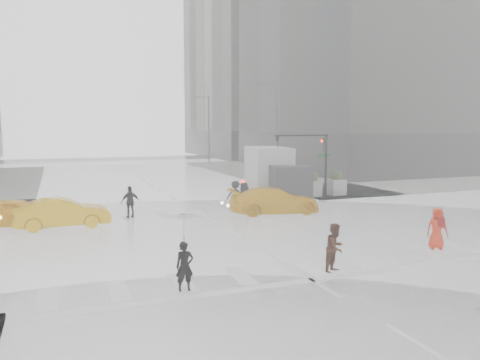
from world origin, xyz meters
name	(u,v)px	position (x,y,z in m)	size (l,w,h in m)	color
ground	(233,233)	(0.00, 0.00, 0.00)	(120.00, 120.00, 0.00)	black
sidewalk_ne	(357,178)	(19.50, 17.50, 0.07)	(35.00, 35.00, 0.15)	gray
building_ne	(381,6)	(29.00, 27.00, 19.21)	(26.05, 26.05, 42.00)	gray
building_ne_far	(274,63)	(29.00, 56.00, 16.27)	(26.05, 26.05, 36.00)	#A7A091
road_markings	(233,233)	(0.00, 0.00, 0.01)	(18.00, 48.00, 0.01)	silver
traffic_signal_pole	(314,153)	(9.01, 8.01, 3.22)	(4.45, 0.42, 4.50)	black
street_lamp_near	(275,127)	(10.87, 18.00, 4.95)	(2.15, 0.22, 9.00)	#59595B
street_lamp_far	(208,127)	(10.87, 38.00, 4.95)	(2.15, 0.22, 9.00)	#59595B
planter_west	(286,186)	(7.00, 8.20, 0.98)	(1.10, 1.10, 1.80)	gray
planter_mid	(312,184)	(9.00, 8.20, 0.98)	(1.10, 1.10, 1.80)	gray
planter_east	(336,183)	(11.00, 8.20, 0.98)	(1.10, 1.10, 1.80)	gray
pedestrian_black	(184,238)	(-4.10, -6.74, 1.65)	(0.99, 1.01, 2.43)	black
pedestrian_brown	(335,248)	(1.20, -6.80, 0.85)	(0.83, 0.64, 1.70)	#412317
pedestrian_orange	(437,228)	(6.77, -5.73, 0.86)	(0.99, 0.87, 1.70)	red
pedestrian_far_a	(130,202)	(-3.90, 5.59, 0.88)	(1.03, 0.63, 1.76)	black
pedestrian_far_b	(236,195)	(2.44, 6.02, 0.87)	(1.13, 0.62, 1.75)	black
taxi_front	(15,213)	(-9.61, 5.26, 0.73)	(1.73, 4.29, 1.46)	yellow
taxi_mid	(63,213)	(-7.40, 4.23, 0.74)	(1.57, 4.50, 1.48)	yellow
taxi_rear	(274,201)	(4.00, 3.82, 0.76)	(2.12, 4.60, 1.51)	yellow
box_truck	(274,172)	(6.21, 8.52, 1.91)	(2.52, 6.73, 3.57)	#B8B8BA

